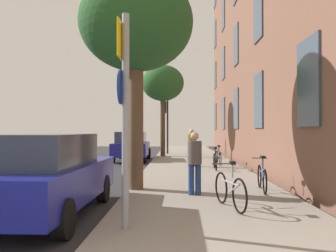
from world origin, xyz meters
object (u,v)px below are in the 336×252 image
(bicycle_1, at_px, (262,177))
(bicycle_2, at_px, (215,161))
(tree_far, at_px, (163,84))
(pedestrian_1, at_px, (192,145))
(bicycle_0, at_px, (230,190))
(tree_near, at_px, (136,25))
(bicycle_3, at_px, (218,157))
(traffic_light, at_px, (166,117))
(sign_post, at_px, (124,104))
(pedestrian_0, at_px, (195,159))
(car_0, at_px, (46,175))
(car_1, at_px, (132,146))

(bicycle_1, distance_m, bicycle_2, 5.07)
(tree_far, bearing_deg, pedestrian_1, -75.87)
(bicycle_0, bearing_deg, tree_far, 97.79)
(tree_near, bearing_deg, bicycle_2, 60.92)
(tree_near, relative_size, bicycle_3, 3.61)
(traffic_light, distance_m, bicycle_2, 10.16)
(tree_near, bearing_deg, traffic_light, 88.62)
(bicycle_0, bearing_deg, tree_near, 133.84)
(tree_far, height_order, bicycle_1, tree_far)
(tree_near, xyz_separation_m, tree_far, (0.22, 12.11, 0.02))
(sign_post, bearing_deg, bicycle_2, 74.37)
(pedestrian_0, distance_m, pedestrian_1, 6.83)
(sign_post, bearing_deg, tree_far, 90.14)
(tree_near, distance_m, bicycle_0, 5.16)
(bicycle_0, relative_size, bicycle_1, 0.94)
(bicycle_1, bearing_deg, tree_near, 175.74)
(sign_post, relative_size, car_0, 0.78)
(traffic_light, bearing_deg, pedestrian_1, -80.52)
(traffic_light, distance_m, tree_near, 14.57)
(pedestrian_0, bearing_deg, car_0, -148.22)
(tree_near, bearing_deg, pedestrian_0, -28.07)
(bicycle_0, height_order, car_1, car_1)
(pedestrian_0, distance_m, car_0, 3.52)
(car_0, height_order, car_1, same)
(pedestrian_1, bearing_deg, car_0, -110.25)
(bicycle_3, relative_size, car_0, 0.36)
(bicycle_1, bearing_deg, car_1, 114.98)
(bicycle_2, height_order, car_0, car_0)
(bicycle_1, bearing_deg, bicycle_2, 97.66)
(car_0, bearing_deg, bicycle_1, 26.95)
(car_0, bearing_deg, bicycle_2, 61.18)
(bicycle_0, distance_m, bicycle_1, 2.33)
(tree_far, relative_size, car_1, 1.27)
(bicycle_0, bearing_deg, sign_post, -141.83)
(car_1, bearing_deg, sign_post, -82.99)
(pedestrian_0, bearing_deg, bicycle_2, 78.78)
(sign_post, height_order, pedestrian_0, sign_post)
(traffic_light, bearing_deg, bicycle_3, -70.40)
(bicycle_3, height_order, car_0, car_0)
(sign_post, relative_size, bicycle_3, 2.15)
(bicycle_3, xyz_separation_m, pedestrian_0, (-1.49, -7.70, 0.53))
(bicycle_1, height_order, car_0, car_0)
(tree_near, relative_size, car_0, 1.31)
(bicycle_0, height_order, bicycle_3, bicycle_0)
(car_1, bearing_deg, tree_near, -81.82)
(bicycle_0, relative_size, pedestrian_1, 0.98)
(traffic_light, height_order, bicycle_2, traffic_light)
(tree_near, height_order, tree_far, tree_near)
(bicycle_0, height_order, car_0, car_0)
(bicycle_0, relative_size, bicycle_3, 1.00)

